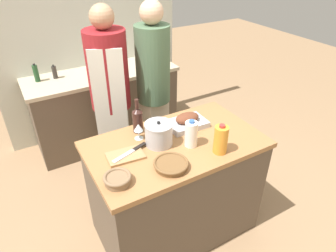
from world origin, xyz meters
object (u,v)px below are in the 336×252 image
(stock_pot, at_px, (159,134))
(person_cook_guest, at_px, (153,86))
(mixing_bowl, at_px, (117,179))
(knife_chef, at_px, (131,151))
(wine_bottle_green, at_px, (138,119))
(cutting_board, at_px, (125,156))
(condiment_bottle_short, at_px, (55,72))
(person_cook_aproned, at_px, (110,94))
(wine_glass_left, at_px, (138,128))
(roasting_pan, at_px, (187,121))
(wicker_basket, at_px, (171,164))
(juice_jug, at_px, (221,140))
(milk_jug, at_px, (191,134))
(condiment_bottle_tall, at_px, (36,73))

(stock_pot, relative_size, person_cook_guest, 0.11)
(mixing_bowl, xyz_separation_m, knife_chef, (0.19, 0.23, -0.01))
(stock_pot, distance_m, wine_bottle_green, 0.24)
(cutting_board, bearing_deg, mixing_bowl, -123.40)
(mixing_bowl, bearing_deg, person_cook_guest, 52.27)
(condiment_bottle_short, bearing_deg, person_cook_aproned, -68.50)
(stock_pot, xyz_separation_m, person_cook_guest, (0.36, 0.76, -0.01))
(stock_pot, bearing_deg, person_cook_guest, 64.97)
(stock_pot, distance_m, wine_glass_left, 0.17)
(condiment_bottle_short, bearing_deg, roasting_pan, -66.60)
(knife_chef, bearing_deg, mixing_bowl, -130.11)
(wine_bottle_green, distance_m, person_cook_aproned, 0.62)
(roasting_pan, bearing_deg, cutting_board, -168.31)
(wine_glass_left, xyz_separation_m, condiment_bottle_short, (-0.28, 1.55, -0.05))
(wicker_basket, height_order, condiment_bottle_short, condiment_bottle_short)
(stock_pot, distance_m, person_cook_aproned, 0.85)
(knife_chef, height_order, person_cook_guest, person_cook_guest)
(person_cook_guest, bearing_deg, person_cook_aproned, 151.30)
(cutting_board, height_order, mixing_bowl, mixing_bowl)
(juice_jug, xyz_separation_m, person_cook_guest, (0.03, 1.06, -0.03))
(person_cook_guest, bearing_deg, juice_jug, -108.01)
(wine_glass_left, bearing_deg, cutting_board, -138.83)
(stock_pot, bearing_deg, milk_jug, -34.10)
(cutting_board, xyz_separation_m, wine_bottle_green, (0.22, 0.25, 0.10))
(condiment_bottle_tall, xyz_separation_m, person_cook_guest, (0.91, -0.93, 0.01))
(roasting_pan, xyz_separation_m, wicker_basket, (-0.37, -0.37, -0.02))
(person_cook_guest, bearing_deg, wine_glass_left, -142.09)
(wicker_basket, height_order, person_cook_guest, person_cook_guest)
(knife_chef, height_order, person_cook_aproned, person_cook_aproned)
(wine_bottle_green, height_order, wine_glass_left, wine_bottle_green)
(condiment_bottle_short, relative_size, person_cook_guest, 0.09)
(wine_bottle_green, bearing_deg, wine_glass_left, -112.67)
(juice_jug, bearing_deg, cutting_board, 155.07)
(mixing_bowl, xyz_separation_m, condiment_bottle_tall, (-0.14, 1.92, 0.03))
(wicker_basket, bearing_deg, condiment_bottle_short, 99.15)
(knife_chef, bearing_deg, wine_glass_left, 48.37)
(cutting_board, bearing_deg, condiment_bottle_short, 93.36)
(cutting_board, bearing_deg, wicker_basket, -49.77)
(roasting_pan, distance_m, wicker_basket, 0.53)
(cutting_board, distance_m, juice_jug, 0.67)
(knife_chef, distance_m, condiment_bottle_short, 1.70)
(milk_jug, bearing_deg, mixing_bowl, -169.98)
(knife_chef, xyz_separation_m, person_cook_guest, (0.58, 0.77, 0.05))
(wicker_basket, distance_m, wine_glass_left, 0.42)
(juice_jug, xyz_separation_m, person_cook_aproned, (-0.37, 1.15, -0.05))
(juice_jug, height_order, knife_chef, juice_jug)
(wicker_basket, distance_m, person_cook_guest, 1.12)
(wicker_basket, distance_m, wine_bottle_green, 0.51)
(condiment_bottle_tall, distance_m, person_cook_guest, 1.30)
(person_cook_aproned, xyz_separation_m, person_cook_guest, (0.40, -0.09, 0.02))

